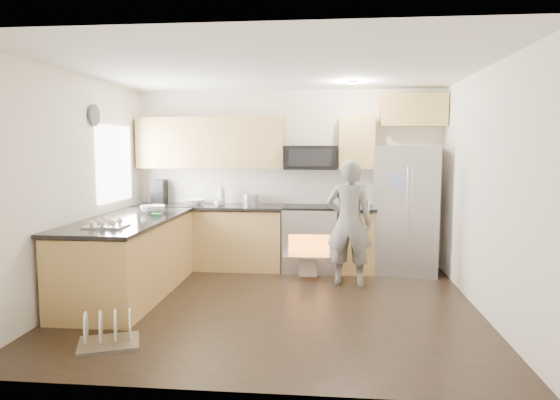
# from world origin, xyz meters

# --- Properties ---
(ground) EXTENTS (4.50, 4.50, 0.00)m
(ground) POSITION_xyz_m (0.00, 0.00, 0.00)
(ground) COLOR black
(ground) RESTS_ON ground
(room_shell) EXTENTS (4.54, 4.04, 2.62)m
(room_shell) POSITION_xyz_m (-0.04, 0.02, 1.67)
(room_shell) COLOR white
(room_shell) RESTS_ON ground
(back_cabinet_run) EXTENTS (4.45, 0.64, 2.50)m
(back_cabinet_run) POSITION_xyz_m (-0.59, 1.75, 0.96)
(back_cabinet_run) COLOR #AC7E45
(back_cabinet_run) RESTS_ON ground
(peninsula) EXTENTS (0.96, 2.36, 1.02)m
(peninsula) POSITION_xyz_m (-1.75, 0.25, 0.46)
(peninsula) COLOR #AC7E45
(peninsula) RESTS_ON ground
(stove_range) EXTENTS (0.76, 0.97, 1.79)m
(stove_range) POSITION_xyz_m (0.35, 1.69, 0.68)
(stove_range) COLOR #B7B7BC
(stove_range) RESTS_ON ground
(refrigerator) EXTENTS (0.96, 0.79, 1.79)m
(refrigerator) POSITION_xyz_m (1.69, 1.70, 0.89)
(refrigerator) COLOR #B7B7BC
(refrigerator) RESTS_ON ground
(person) EXTENTS (0.65, 0.48, 1.62)m
(person) POSITION_xyz_m (0.88, 0.95, 0.81)
(person) COLOR gray
(person) RESTS_ON ground
(dish_rack) EXTENTS (0.64, 0.58, 0.32)m
(dish_rack) POSITION_xyz_m (-1.33, -1.26, 0.09)
(dish_rack) COLOR #B7B7BC
(dish_rack) RESTS_ON ground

